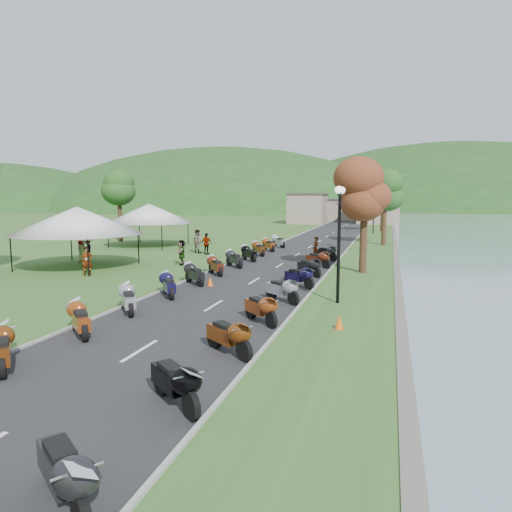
% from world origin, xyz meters
% --- Properties ---
extents(road, '(7.00, 120.00, 0.02)m').
position_xyz_m(road, '(0.00, 40.00, 0.01)').
color(road, '#28282A').
rests_on(road, ground).
extents(hills_backdrop, '(360.00, 120.00, 76.00)m').
position_xyz_m(hills_backdrop, '(0.00, 200.00, 0.00)').
color(hills_backdrop, '#285621').
rests_on(hills_backdrop, ground).
extents(far_building, '(18.00, 16.00, 5.00)m').
position_xyz_m(far_building, '(-2.00, 85.00, 2.50)').
color(far_building, gray).
rests_on(far_building, ground).
extents(moto_row_left, '(2.60, 43.02, 1.10)m').
position_xyz_m(moto_row_left, '(-2.76, 18.62, 0.55)').
color(moto_row_left, '#331411').
rests_on(moto_row_left, ground).
extents(moto_row_right, '(2.60, 33.91, 1.10)m').
position_xyz_m(moto_row_right, '(2.66, 15.75, 0.55)').
color(moto_row_right, '#331411').
rests_on(moto_row_right, ground).
extents(vendor_tent_main, '(5.55, 5.55, 4.00)m').
position_xyz_m(vendor_tent_main, '(-12.48, 23.49, 2.00)').
color(vendor_tent_main, silver).
rests_on(vendor_tent_main, ground).
extents(vendor_tent_side, '(5.38, 5.38, 4.00)m').
position_xyz_m(vendor_tent_side, '(-14.66, 36.62, 2.00)').
color(vendor_tent_side, silver).
rests_on(vendor_tent_side, ground).
extents(tree_lakeside, '(2.72, 2.72, 7.54)m').
position_xyz_m(tree_lakeside, '(5.55, 26.58, 3.77)').
color(tree_lakeside, '#2D6122').
rests_on(tree_lakeside, ground).
extents(pedestrian_a, '(0.78, 0.77, 1.73)m').
position_xyz_m(pedestrian_a, '(-9.89, 20.88, 0.00)').
color(pedestrian_a, slate).
rests_on(pedestrian_a, ground).
extents(pedestrian_b, '(1.08, 0.86, 1.95)m').
position_xyz_m(pedestrian_b, '(-8.20, 32.99, 0.00)').
color(pedestrian_b, slate).
rests_on(pedestrian_b, ground).
extents(pedestrian_c, '(0.98, 1.20, 1.74)m').
position_xyz_m(pedestrian_c, '(-13.77, 26.14, 0.00)').
color(pedestrian_c, slate).
rests_on(pedestrian_c, ground).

